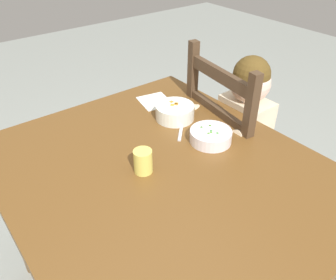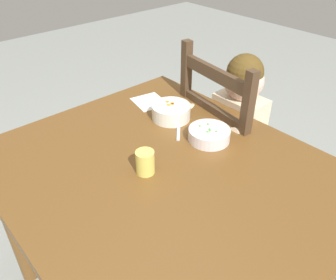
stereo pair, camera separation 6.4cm
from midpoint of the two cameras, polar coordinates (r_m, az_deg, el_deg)
dining_table at (r=1.22m, az=-2.09°, el=-8.52°), size 1.14×0.97×0.73m
dining_chair at (r=1.69m, az=9.08°, el=-2.16°), size 0.47×0.47×0.98m
child_figure at (r=1.59m, az=9.74°, el=2.47°), size 0.32×0.31×0.95m
bowl_of_peas at (r=1.28m, az=5.35°, el=0.93°), size 0.15×0.15×0.05m
bowl_of_carrots at (r=1.40m, az=-0.80°, el=4.71°), size 0.16×0.16×0.06m
spoon at (r=1.35m, az=0.42°, el=2.22°), size 0.11×0.11×0.01m
drinking_cup at (r=1.11m, az=-5.43°, el=-3.68°), size 0.06×0.06×0.08m
paper_napkin at (r=1.54m, az=-4.27°, el=6.27°), size 0.16×0.15×0.00m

